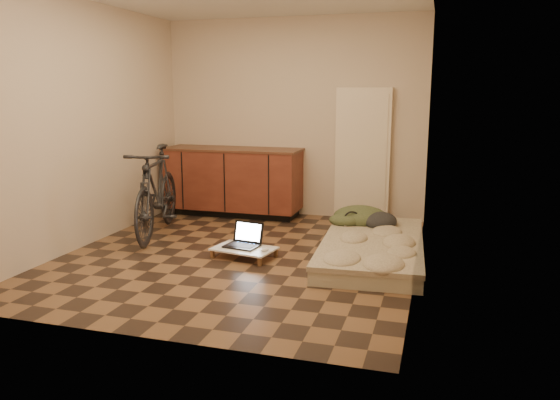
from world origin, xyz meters
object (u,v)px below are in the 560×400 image
(futon, at_px, (372,248))
(laptop, at_px, (244,241))
(bicycle, at_px, (157,187))
(lap_desk, at_px, (244,249))

(futon, bearing_deg, laptop, -168.16)
(bicycle, relative_size, laptop, 4.73)
(futon, xyz_separation_m, lap_desk, (-1.24, -0.42, -0.00))
(lap_desk, bearing_deg, bicycle, 167.67)
(futon, bearing_deg, bicycle, 174.14)
(bicycle, distance_m, futon, 2.55)
(laptop, bearing_deg, futon, 24.14)
(futon, xyz_separation_m, laptop, (-1.27, -0.34, 0.06))
(futon, height_order, laptop, laptop)
(bicycle, relative_size, futon, 0.84)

